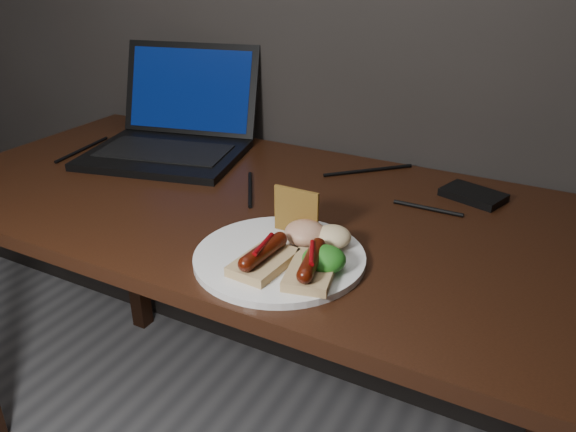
# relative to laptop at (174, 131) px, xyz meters

# --- Properties ---
(desk) EXTENTS (1.40, 0.70, 0.75)m
(desk) POSITION_rel_laptop_xyz_m (0.32, -0.17, -0.14)
(desk) COLOR black
(desk) RESTS_ON ground
(laptop) EXTENTS (0.45, 0.45, 0.25)m
(laptop) POSITION_rel_laptop_xyz_m (0.00, 0.00, 0.00)
(laptop) COLOR black
(laptop) RESTS_ON desk
(hard_drive) EXTENTS (0.14, 0.11, 0.02)m
(hard_drive) POSITION_rel_laptop_xyz_m (0.74, 0.05, -0.04)
(hard_drive) COLOR black
(hard_drive) RESTS_ON desk
(desk_cables) EXTENTS (0.97, 0.39, 0.01)m
(desk_cables) POSITION_rel_laptop_xyz_m (0.29, -0.05, -0.05)
(desk_cables) COLOR black
(desk_cables) RESTS_ON desk
(plate) EXTENTS (0.29, 0.29, 0.01)m
(plate) POSITION_rel_laptop_xyz_m (0.51, -0.36, -0.04)
(plate) COLOR silver
(plate) RESTS_ON desk
(bread_sausage_center) EXTENTS (0.08, 0.12, 0.04)m
(bread_sausage_center) POSITION_rel_laptop_xyz_m (0.50, -0.41, -0.02)
(bread_sausage_center) COLOR tan
(bread_sausage_center) RESTS_ON plate
(bread_sausage_right) EXTENTS (0.09, 0.13, 0.04)m
(bread_sausage_right) POSITION_rel_laptop_xyz_m (0.58, -0.40, -0.02)
(bread_sausage_right) COLOR tan
(bread_sausage_right) RESTS_ON plate
(crispbread) EXTENTS (0.09, 0.01, 0.08)m
(crispbread) POSITION_rel_laptop_xyz_m (0.50, -0.28, 0.00)
(crispbread) COLOR olive
(crispbread) RESTS_ON plate
(salad_greens) EXTENTS (0.07, 0.07, 0.04)m
(salad_greens) POSITION_rel_laptop_xyz_m (0.59, -0.37, -0.02)
(salad_greens) COLOR #1A5B12
(salad_greens) RESTS_ON plate
(salsa_mound) EXTENTS (0.07, 0.07, 0.04)m
(salsa_mound) POSITION_rel_laptop_xyz_m (0.53, -0.31, -0.02)
(salsa_mound) COLOR maroon
(salsa_mound) RESTS_ON plate
(coleslaw_mound) EXTENTS (0.06, 0.06, 0.04)m
(coleslaw_mound) POSITION_rel_laptop_xyz_m (0.57, -0.29, -0.02)
(coleslaw_mound) COLOR silver
(coleslaw_mound) RESTS_ON plate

